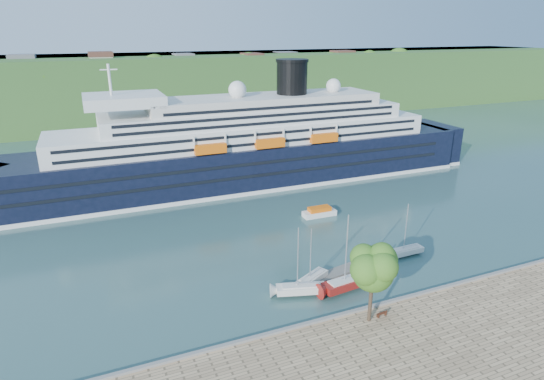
{
  "coord_description": "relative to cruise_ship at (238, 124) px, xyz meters",
  "views": [
    {
      "loc": [
        -28.86,
        -39.48,
        33.32
      ],
      "look_at": [
        0.43,
        30.0,
        6.57
      ],
      "focal_mm": 30.0,
      "sensor_mm": 36.0,
      "label": 1
    }
  ],
  "objects": [
    {
      "name": "ground",
      "position": [
        -2.58,
        -54.16,
        -13.63
      ],
      "size": [
        400.0,
        400.0,
        0.0
      ],
      "primitive_type": "plane",
      "color": "#2C4E4D",
      "rests_on": "ground"
    },
    {
      "name": "far_hillside",
      "position": [
        -2.58,
        90.84,
        -1.63
      ],
      "size": [
        400.0,
        50.0,
        24.0
      ],
      "primitive_type": "cube",
      "color": "#295120",
      "rests_on": "ground"
    },
    {
      "name": "quay_coping",
      "position": [
        -2.58,
        -54.36,
        -12.48
      ],
      "size": [
        220.0,
        0.5,
        0.3
      ],
      "primitive_type": "cube",
      "color": "slate",
      "rests_on": "promenade"
    },
    {
      "name": "cruise_ship",
      "position": [
        0.0,
        0.0,
        0.0
      ],
      "size": [
        121.59,
        18.88,
        27.27
      ],
      "primitive_type": null,
      "rotation": [
        0.0,
        0.0,
        -0.01
      ],
      "color": "black",
      "rests_on": "ground"
    },
    {
      "name": "park_bench",
      "position": [
        -1.53,
        -56.33,
        -12.19
      ],
      "size": [
        1.42,
        0.7,
        0.88
      ],
      "primitive_type": null,
      "rotation": [
        0.0,
        0.0,
        0.1
      ],
      "color": "#4B2315",
      "rests_on": "promenade"
    },
    {
      "name": "promenade_tree",
      "position": [
        -3.36,
        -56.39,
        -7.28
      ],
      "size": [
        6.47,
        6.47,
        10.71
      ],
      "primitive_type": null,
      "color": "#295D18",
      "rests_on": "promenade"
    },
    {
      "name": "floating_pontoon",
      "position": [
        0.43,
        -43.95,
        -13.44
      ],
      "size": [
        17.74,
        5.45,
        0.39
      ],
      "primitive_type": null,
      "rotation": [
        0.0,
        0.0,
        0.19
      ],
      "color": "gray",
      "rests_on": "ground"
    },
    {
      "name": "sailboat_white_near",
      "position": [
        -5.03,
        -45.12,
        -9.59
      ],
      "size": [
        6.38,
        4.38,
        8.09
      ],
      "primitive_type": null,
      "rotation": [
        0.0,
        0.0,
        0.47
      ],
      "color": "silver",
      "rests_on": "ground"
    },
    {
      "name": "sailboat_red",
      "position": [
        -1.28,
        -48.39,
        -8.33
      ],
      "size": [
        8.4,
        3.1,
        10.61
      ],
      "primitive_type": null,
      "rotation": [
        0.0,
        0.0,
        0.1
      ],
      "color": "maroon",
      "rests_on": "ground"
    },
    {
      "name": "sailboat_white_far",
      "position": [
        12.28,
        -43.43,
        -9.47
      ],
      "size": [
        6.48,
        1.91,
        8.32
      ],
      "primitive_type": null,
      "rotation": [
        0.0,
        0.0,
        0.02
      ],
      "color": "silver",
      "rests_on": "ground"
    },
    {
      "name": "tender_launch",
      "position": [
        7.61,
        -24.04,
        -12.74
      ],
      "size": [
        6.51,
        2.36,
        1.79
      ],
      "primitive_type": null,
      "rotation": [
        0.0,
        0.0,
        -0.02
      ],
      "color": "orange",
      "rests_on": "ground"
    },
    {
      "name": "sailboat_extra",
      "position": [
        -7.66,
        -47.08,
        -8.96
      ],
      "size": [
        7.5,
        4.02,
        9.34
      ],
      "primitive_type": null,
      "rotation": [
        0.0,
        0.0,
        -0.29
      ],
      "color": "silver",
      "rests_on": "ground"
    }
  ]
}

